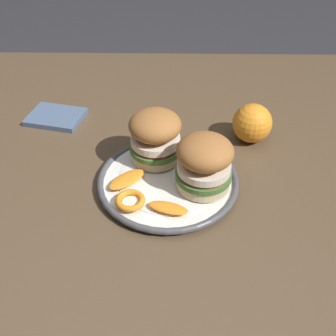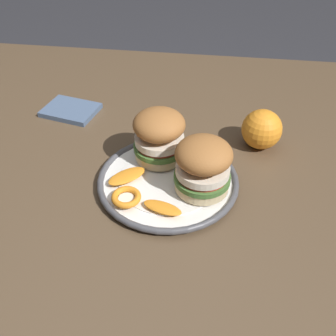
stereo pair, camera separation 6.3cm
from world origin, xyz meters
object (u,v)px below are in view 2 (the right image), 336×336
Objects in this scene: dining_table at (152,197)px; sandwich_half_left at (159,135)px; dinner_plate at (168,181)px; whole_orange at (262,129)px; sandwich_half_right at (203,165)px.

sandwich_half_left is (0.02, 0.01, 0.16)m from dining_table.
dining_table is 5.62× the size of dinner_plate.
dining_table is 17.84× the size of whole_orange.
sandwich_half_right reaches higher than dining_table.
sandwich_half_left is (-0.02, 0.06, 0.06)m from dinner_plate.
whole_orange is at bearing 40.12° from dinner_plate.
dinner_plate is at bearing -139.88° from whole_orange.
sandwich_half_left is at bearing 138.35° from sandwich_half_right.
whole_orange reaches higher than dinner_plate.
sandwich_half_right is (0.09, -0.08, 0.00)m from sandwich_half_left.
dinner_plate is at bearing 164.28° from sandwich_half_right.
sandwich_half_left is 1.68× the size of whole_orange.
sandwich_half_left is at bearing 112.42° from dinner_plate.
sandwich_half_right is at bearing -32.96° from dining_table.
sandwich_half_right is 1.61× the size of whole_orange.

